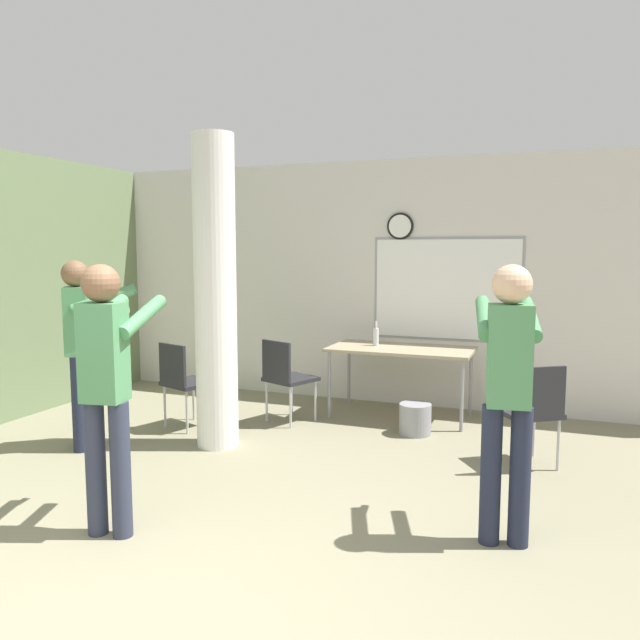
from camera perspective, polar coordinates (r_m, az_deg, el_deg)
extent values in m
cube|color=silver|center=(7.29, 6.10, 3.38)|extent=(8.00, 0.12, 2.80)
cylinder|color=black|center=(7.17, 7.35, 8.51)|extent=(0.30, 0.03, 0.30)
cylinder|color=white|center=(7.15, 7.32, 8.51)|extent=(0.26, 0.01, 0.25)
cube|color=#99999E|center=(7.08, 11.47, 2.79)|extent=(1.65, 0.01, 1.16)
cube|color=white|center=(7.08, 11.46, 2.78)|extent=(1.59, 0.02, 1.10)
cylinder|color=white|center=(5.66, -9.54, 2.42)|extent=(0.38, 0.38, 2.80)
cube|color=tan|center=(6.69, 7.44, -2.64)|extent=(1.51, 0.78, 0.03)
cylinder|color=gray|center=(6.64, 0.87, -5.95)|extent=(0.04, 0.04, 0.72)
cylinder|color=gray|center=(6.32, 12.85, -6.77)|extent=(0.04, 0.04, 0.72)
cylinder|color=gray|center=(7.26, 2.66, -4.89)|extent=(0.04, 0.04, 0.72)
cylinder|color=gray|center=(6.96, 13.61, -5.56)|extent=(0.04, 0.04, 0.72)
cylinder|color=silver|center=(6.79, 5.14, -1.55)|extent=(0.06, 0.06, 0.19)
cylinder|color=silver|center=(6.77, 5.15, -0.44)|extent=(0.02, 0.02, 0.08)
cylinder|color=gray|center=(6.20, 8.70, -8.94)|extent=(0.31, 0.31, 0.30)
cube|color=#232328|center=(6.45, -11.82, -5.66)|extent=(0.56, 0.56, 0.04)
cube|color=#232328|center=(6.29, -13.35, -3.97)|extent=(0.38, 0.16, 0.40)
cylinder|color=#B7B7BC|center=(6.48, -9.51, -7.70)|extent=(0.02, 0.02, 0.43)
cylinder|color=#B7B7BC|center=(6.75, -11.49, -7.15)|extent=(0.02, 0.02, 0.43)
cylinder|color=#B7B7BC|center=(6.26, -12.07, -8.25)|extent=(0.02, 0.02, 0.43)
cylinder|color=#B7B7BC|center=(6.54, -14.00, -7.66)|extent=(0.02, 0.02, 0.43)
cube|color=#232328|center=(6.51, -2.68, -5.40)|extent=(0.58, 0.58, 0.04)
cube|color=#232328|center=(6.33, -4.03, -3.73)|extent=(0.38, 0.18, 0.40)
cylinder|color=#B7B7BC|center=(6.57, -0.43, -7.40)|extent=(0.02, 0.02, 0.43)
cylinder|color=#B7B7BC|center=(6.81, -2.63, -6.89)|extent=(0.02, 0.02, 0.43)
cylinder|color=#B7B7BC|center=(6.32, -2.71, -7.97)|extent=(0.02, 0.02, 0.43)
cylinder|color=#B7B7BC|center=(6.58, -4.90, -7.41)|extent=(0.02, 0.02, 0.43)
cube|color=#232328|center=(5.49, 18.43, -8.00)|extent=(0.61, 0.61, 0.04)
cube|color=#232328|center=(5.27, 19.67, -6.19)|extent=(0.35, 0.24, 0.40)
cylinder|color=#B7B7BC|center=(5.79, 18.95, -9.68)|extent=(0.02, 0.02, 0.43)
cylinder|color=#B7B7BC|center=(5.62, 15.78, -10.08)|extent=(0.02, 0.02, 0.43)
cylinder|color=#B7B7BC|center=(5.50, 20.96, -10.61)|extent=(0.02, 0.02, 0.43)
cylinder|color=#B7B7BC|center=(5.32, 17.67, -11.09)|extent=(0.02, 0.02, 0.43)
cylinder|color=#1E2338|center=(4.05, 17.81, -13.50)|extent=(0.13, 0.13, 0.86)
cylinder|color=#1E2338|center=(4.03, 15.34, -13.50)|extent=(0.13, 0.13, 0.86)
cube|color=#4C8C59|center=(3.85, 16.93, -3.14)|extent=(0.28, 0.24, 0.61)
sphere|color=#D8AD8C|center=(3.81, 17.15, 3.14)|extent=(0.23, 0.23, 0.23)
cylinder|color=#4C8C59|center=(4.08, 18.64, 0.14)|extent=(0.18, 0.55, 0.25)
cylinder|color=#4C8C59|center=(4.06, 14.76, 0.23)|extent=(0.18, 0.55, 0.25)
cube|color=white|center=(4.30, 14.59, 0.63)|extent=(0.06, 0.13, 0.04)
cylinder|color=#1E2338|center=(5.95, -21.17, -7.20)|extent=(0.12, 0.12, 0.86)
cylinder|color=#1E2338|center=(6.12, -20.94, -6.83)|extent=(0.12, 0.12, 0.86)
cube|color=#4C8C59|center=(5.91, -21.34, -0.09)|extent=(0.30, 0.32, 0.61)
sphere|color=brown|center=(5.88, -21.51, 3.97)|extent=(0.23, 0.23, 0.23)
cylinder|color=#4C8C59|center=(5.73, -19.22, 1.77)|extent=(0.50, 0.37, 0.24)
cylinder|color=#4C8C59|center=(6.00, -18.93, 1.98)|extent=(0.50, 0.37, 0.24)
cylinder|color=#2D3347|center=(4.17, -17.76, -12.90)|extent=(0.13, 0.13, 0.86)
cylinder|color=#2D3347|center=(4.26, -19.81, -12.59)|extent=(0.13, 0.13, 0.86)
cube|color=#4C8C59|center=(4.04, -19.18, -2.81)|extent=(0.28, 0.24, 0.61)
sphere|color=brown|center=(3.99, -19.41, 3.18)|extent=(0.23, 0.23, 0.23)
cylinder|color=#4C8C59|center=(4.15, -15.93, 0.32)|extent=(0.18, 0.55, 0.25)
cylinder|color=#4C8C59|center=(4.29, -19.21, 0.39)|extent=(0.18, 0.55, 0.25)
cube|color=white|center=(4.50, -17.62, 0.77)|extent=(0.06, 0.13, 0.04)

